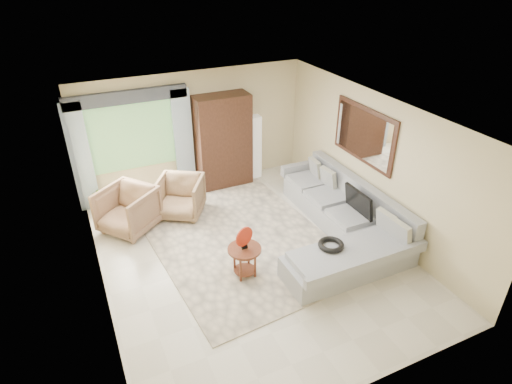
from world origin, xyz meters
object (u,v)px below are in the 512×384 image
potted_plant (102,199)px  coffee_table (245,261)px  sectional_sofa (342,223)px  armchair_right (180,197)px  tv_screen (359,202)px  armchair_left (128,210)px  armoire (223,141)px  floor_lamp (255,147)px

potted_plant → coffee_table: bearing=-59.6°
sectional_sofa → armchair_right: sectional_sofa is taller
armchair_right → potted_plant: 1.66m
tv_screen → coffee_table: 2.42m
tv_screen → armchair_left: 4.34m
armchair_left → armoire: armoire is taller
armoire → floor_lamp: bearing=4.3°
tv_screen → potted_plant: (-4.22, 2.94, -0.45)m
sectional_sofa → coffee_table: sectional_sofa is taller
floor_lamp → armchair_left: bearing=-161.7°
sectional_sofa → armoire: armoire is taller
armchair_right → floor_lamp: bearing=55.7°
armchair_left → floor_lamp: (3.15, 1.04, 0.31)m
tv_screen → armchair_left: bearing=152.7°
potted_plant → sectional_sofa: bearing=-36.0°
sectional_sofa → tv_screen: 0.52m
coffee_table → potted_plant: (-1.84, 3.14, -0.02)m
potted_plant → armchair_left: bearing=-69.0°
sectional_sofa → armchair_left: sectional_sofa is taller
coffee_table → potted_plant: 3.64m
tv_screen → floor_lamp: size_ratio=0.49×
coffee_table → floor_lamp: size_ratio=0.37×
armoire → armchair_left: bearing=-157.3°
armchair_left → armchair_right: size_ratio=1.08×
armchair_right → floor_lamp: (2.09, 0.93, 0.35)m
tv_screen → armchair_left: size_ratio=0.77×
armchair_left → floor_lamp: floor_lamp is taller
tv_screen → potted_plant: bearing=145.2°
potted_plant → floor_lamp: size_ratio=0.36×
potted_plant → armoire: 2.83m
potted_plant → tv_screen: bearing=-34.8°
sectional_sofa → armchair_right: 3.24m
armchair_right → potted_plant: armchair_right is taller
armchair_left → armoire: bearing=73.8°
sectional_sofa → potted_plant: 4.88m
tv_screen → armoire: (-1.50, 2.97, 0.33)m
floor_lamp → armchair_right: bearing=-156.0°
coffee_table → armchair_left: size_ratio=0.58×
armchair_right → armoire: size_ratio=0.42×
tv_screen → armchair_right: tv_screen is taller
sectional_sofa → armoire: 3.24m
coffee_table → floor_lamp: bearing=62.5°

